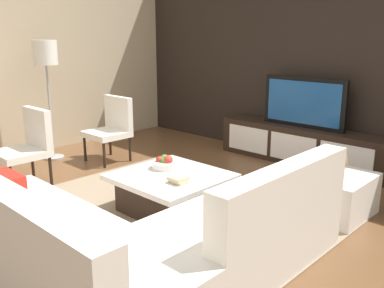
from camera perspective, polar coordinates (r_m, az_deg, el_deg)
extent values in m
plane|color=brown|center=(4.04, -2.89, -9.91)|extent=(14.00, 14.00, 0.00)
cube|color=black|center=(5.87, 16.80, 11.31)|extent=(6.40, 0.12, 2.80)
cube|color=#C6B28E|center=(6.48, -21.94, 11.14)|extent=(0.12, 5.20, 2.80)
cube|color=gray|center=(4.10, -3.86, -9.44)|extent=(2.98, 2.69, 0.01)
cube|color=black|center=(5.78, 14.60, -0.16)|extent=(2.33, 0.42, 0.50)
cube|color=white|center=(5.97, 7.61, 0.66)|extent=(0.66, 0.01, 0.35)
cube|color=white|center=(5.59, 13.51, -0.57)|extent=(0.66, 0.01, 0.35)
cube|color=white|center=(5.29, 20.18, -1.95)|extent=(0.66, 0.01, 0.35)
cube|color=black|center=(5.66, 14.98, 5.49)|extent=(1.15, 0.05, 0.65)
cube|color=#194C8C|center=(5.64, 14.83, 5.46)|extent=(1.04, 0.01, 0.55)
cube|color=white|center=(3.13, -18.33, -14.23)|extent=(2.36, 0.85, 0.41)
cube|color=white|center=(3.29, 7.04, -12.09)|extent=(0.85, 1.47, 0.41)
cube|color=white|center=(2.95, 12.54, -6.77)|extent=(0.18, 1.47, 0.41)
cube|color=red|center=(3.60, -24.12, -5.43)|extent=(0.36, 0.20, 0.22)
cube|color=red|center=(3.47, 10.84, -6.51)|extent=(0.60, 0.44, 0.06)
cube|color=black|center=(4.11, -2.87, -7.00)|extent=(0.78, 0.76, 0.33)
cube|color=white|center=(4.04, -2.90, -4.49)|extent=(0.98, 0.95, 0.05)
cylinder|color=black|center=(4.88, -23.44, -4.38)|extent=(0.04, 0.04, 0.38)
cylinder|color=black|center=(5.44, -20.92, -2.24)|extent=(0.04, 0.04, 0.38)
cylinder|color=black|center=(5.05, -18.71, -3.28)|extent=(0.04, 0.04, 0.38)
cube|color=white|center=(5.10, -22.31, -1.22)|extent=(0.52, 0.54, 0.08)
cube|color=white|center=(5.13, -20.29, 2.11)|extent=(0.52, 0.08, 0.45)
cylinder|color=#A5A5AA|center=(6.20, -18.28, -1.72)|extent=(0.28, 0.28, 0.02)
cylinder|color=#A5A5AA|center=(6.06, -18.76, 4.17)|extent=(0.03, 0.03, 1.27)
cylinder|color=white|center=(5.98, -19.39, 11.68)|extent=(0.32, 0.32, 0.32)
cube|color=white|center=(4.27, 18.32, -6.38)|extent=(0.70, 0.70, 0.40)
cylinder|color=silver|center=(4.21, -3.61, -2.84)|extent=(0.28, 0.28, 0.07)
sphere|color=#B23326|center=(4.17, -3.32, -2.23)|extent=(0.10, 0.10, 0.10)
sphere|color=#4C8C33|center=(4.21, -3.20, -2.09)|extent=(0.09, 0.09, 0.09)
sphere|color=#4C8C33|center=(4.23, -3.77, -2.01)|extent=(0.09, 0.09, 0.09)
sphere|color=#B23326|center=(4.21, -4.42, -2.16)|extent=(0.08, 0.08, 0.08)
sphere|color=#4C8C33|center=(4.17, -3.83, -2.30)|extent=(0.07, 0.07, 0.07)
cylinder|color=black|center=(5.90, -14.40, -0.45)|extent=(0.04, 0.04, 0.38)
cylinder|color=black|center=(5.53, -11.88, -1.30)|extent=(0.04, 0.04, 0.38)
cylinder|color=black|center=(6.12, -11.08, 0.28)|extent=(0.04, 0.04, 0.38)
cylinder|color=black|center=(5.76, -8.46, -0.49)|extent=(0.04, 0.04, 0.38)
cube|color=white|center=(5.78, -11.56, 1.35)|extent=(0.53, 0.50, 0.08)
cube|color=white|center=(5.84, -10.00, 4.23)|extent=(0.53, 0.08, 0.45)
sphere|color=#997247|center=(4.17, 18.68, -2.14)|extent=(0.26, 0.26, 0.26)
cube|color=#CCB78C|center=(3.79, -1.89, -5.16)|extent=(0.15, 0.10, 0.03)
cube|color=#CCB78C|center=(3.79, -1.90, -4.70)|extent=(0.15, 0.15, 0.03)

